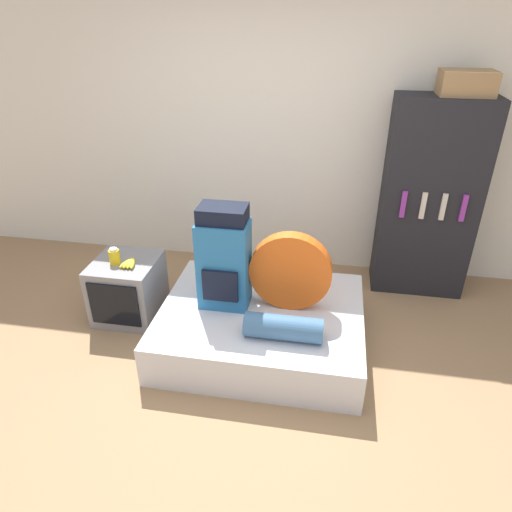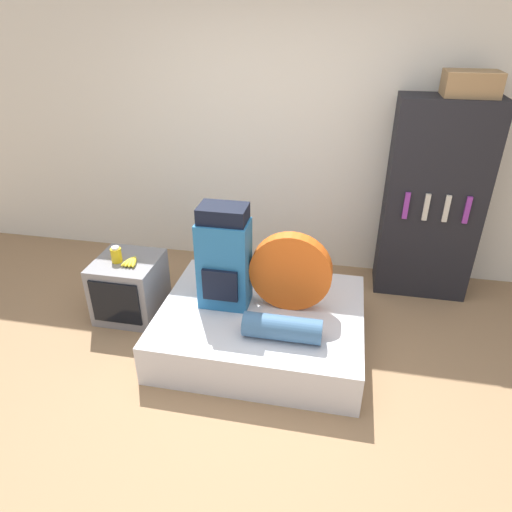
% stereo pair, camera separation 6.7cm
% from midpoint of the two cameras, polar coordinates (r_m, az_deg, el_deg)
% --- Properties ---
extents(ground_plane, '(16.00, 16.00, 0.00)m').
position_cam_midpoint_polar(ground_plane, '(3.19, -2.05, -18.35)').
color(ground_plane, '#997551').
extents(wall_back, '(8.00, 0.05, 2.60)m').
position_cam_midpoint_polar(wall_back, '(4.33, 3.39, 14.88)').
color(wall_back, silver).
rests_on(wall_back, ground_plane).
extents(bed, '(1.52, 1.25, 0.32)m').
position_cam_midpoint_polar(bed, '(3.58, 0.10, -8.68)').
color(bed, silver).
rests_on(bed, ground_plane).
extents(backpack, '(0.37, 0.28, 0.80)m').
position_cam_midpoint_polar(backpack, '(3.35, -4.61, -0.37)').
color(backpack, '#23669E').
rests_on(backpack, bed).
extents(tent_bag, '(0.61, 0.11, 0.61)m').
position_cam_midpoint_polar(tent_bag, '(3.35, 3.77, -1.94)').
color(tent_bag, '#E05B19').
rests_on(tent_bag, bed).
extents(sleeping_roll, '(0.54, 0.17, 0.17)m').
position_cam_midpoint_polar(sleeping_roll, '(3.15, 2.84, -8.93)').
color(sleeping_roll, '#3D668E').
rests_on(sleeping_roll, bed).
extents(television, '(0.51, 0.53, 0.52)m').
position_cam_midpoint_polar(television, '(3.98, -16.17, -3.95)').
color(television, gray).
rests_on(television, ground_plane).
extents(canister, '(0.09, 0.09, 0.14)m').
position_cam_midpoint_polar(canister, '(3.82, -17.77, -0.04)').
color(canister, gold).
rests_on(canister, television).
extents(banana_bunch, '(0.13, 0.17, 0.04)m').
position_cam_midpoint_polar(banana_bunch, '(3.78, -16.01, -0.87)').
color(banana_bunch, yellow).
rests_on(banana_bunch, television).
extents(bookshelf, '(0.79, 0.40, 1.73)m').
position_cam_midpoint_polar(bookshelf, '(4.23, 20.38, 6.60)').
color(bookshelf, black).
rests_on(bookshelf, ground_plane).
extents(cardboard_box, '(0.40, 0.29, 0.18)m').
position_cam_midpoint_polar(cardboard_box, '(4.03, 24.37, 19.12)').
color(cardboard_box, '#99754C').
rests_on(cardboard_box, bookshelf).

